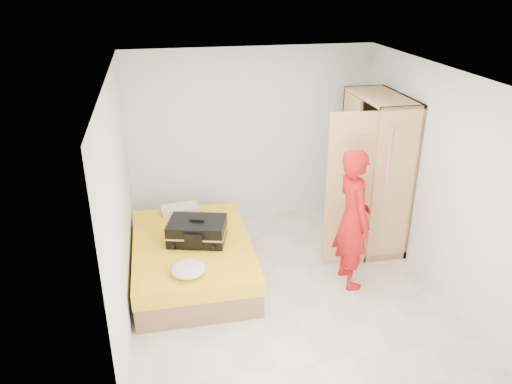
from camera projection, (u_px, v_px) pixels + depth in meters
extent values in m
plane|color=beige|center=(283.00, 287.00, 6.12)|extent=(4.00, 4.00, 0.00)
plane|color=white|center=(288.00, 73.00, 5.06)|extent=(4.00, 4.00, 0.00)
cube|color=white|center=(251.00, 137.00, 7.38)|extent=(3.60, 0.02, 2.60)
cube|color=white|center=(351.00, 293.00, 3.80)|extent=(3.60, 0.02, 2.60)
cube|color=white|center=(120.00, 204.00, 5.26)|extent=(0.02, 4.00, 2.60)
cube|color=white|center=(432.00, 178.00, 5.92)|extent=(0.02, 4.00, 2.60)
cube|color=#8A5F3F|center=(193.00, 266.00, 6.27)|extent=(1.40, 2.00, 0.30)
cube|color=yellow|center=(192.00, 249.00, 6.17)|extent=(1.42, 2.02, 0.20)
cube|color=tan|center=(393.00, 170.00, 6.82)|extent=(0.04, 1.20, 2.10)
cube|color=tan|center=(394.00, 188.00, 6.26)|extent=(0.58, 0.04, 2.10)
cube|color=tan|center=(358.00, 157.00, 7.29)|extent=(0.58, 0.04, 2.10)
cube|color=tan|center=(382.00, 97.00, 6.36)|extent=(0.58, 1.20, 0.04)
cube|color=tan|center=(368.00, 236.00, 7.18)|extent=(0.58, 1.20, 0.10)
cube|color=tan|center=(348.00, 165.00, 6.99)|extent=(0.04, 0.59, 2.00)
cube|color=tan|center=(349.00, 191.00, 6.18)|extent=(0.59, 0.08, 2.00)
cylinder|color=#B2B2B7|center=(381.00, 109.00, 6.42)|extent=(0.02, 1.10, 0.02)
imported|color=red|center=(353.00, 219.00, 5.88)|extent=(0.43, 0.64, 1.73)
cube|color=black|center=(197.00, 231.00, 6.10)|extent=(0.79, 0.65, 0.27)
cube|color=black|center=(197.00, 220.00, 6.04)|extent=(0.18, 0.09, 0.03)
ellipsoid|color=beige|center=(188.00, 269.00, 5.43)|extent=(0.38, 0.38, 0.14)
cube|color=beige|center=(180.00, 209.00, 6.86)|extent=(0.52, 0.31, 0.09)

